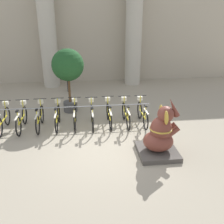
{
  "coord_description": "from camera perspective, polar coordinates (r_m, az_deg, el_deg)",
  "views": [
    {
      "loc": [
        -0.55,
        -6.98,
        4.12
      ],
      "look_at": [
        0.35,
        0.65,
        1.0
      ],
      "focal_mm": 40.0,
      "sensor_mm": 36.0,
      "label": 1
    }
  ],
  "objects": [
    {
      "name": "bicycle_6",
      "position": [
        9.62,
        -0.69,
        -0.57
      ],
      "size": [
        0.48,
        1.75,
        1.02
      ],
      "color": "black",
      "rests_on": "ground_plane"
    },
    {
      "name": "bicycle_3",
      "position": [
        9.64,
        -12.35,
        -1.05
      ],
      "size": [
        0.48,
        1.75,
        1.02
      ],
      "color": "black",
      "rests_on": "ground_plane"
    },
    {
      "name": "bicycle_5",
      "position": [
        9.54,
        -4.57,
        -0.84
      ],
      "size": [
        0.48,
        1.75,
        1.02
      ],
      "color": "black",
      "rests_on": "ground_plane"
    },
    {
      "name": "bike_rack",
      "position": [
        9.59,
        -8.54,
        0.58
      ],
      "size": [
        5.82,
        0.05,
        0.77
      ],
      "color": "gray",
      "rests_on": "ground_plane"
    },
    {
      "name": "ground_plane",
      "position": [
        8.13,
        -1.9,
        -8.39
      ],
      "size": [
        60.0,
        60.0,
        0.0
      ],
      "primitive_type": "plane",
      "color": "#9E937F"
    },
    {
      "name": "bicycle_7",
      "position": [
        9.66,
        3.18,
        -0.49
      ],
      "size": [
        0.48,
        1.75,
        1.02
      ],
      "color": "black",
      "rests_on": "ground_plane"
    },
    {
      "name": "elephant_statue",
      "position": [
        7.7,
        10.93,
        -5.38
      ],
      "size": [
        1.2,
        1.2,
        1.84
      ],
      "color": "#4C4742",
      "rests_on": "ground_plane"
    },
    {
      "name": "building_facade",
      "position": [
        15.63,
        -4.88,
        17.92
      ],
      "size": [
        20.0,
        0.2,
        6.0
      ],
      "color": "#B2A893",
      "rests_on": "ground_plane"
    },
    {
      "name": "bicycle_2",
      "position": [
        9.72,
        -16.17,
        -1.23
      ],
      "size": [
        0.48,
        1.75,
        1.02
      ],
      "color": "black",
      "rests_on": "ground_plane"
    },
    {
      "name": "bicycle_4",
      "position": [
        9.6,
        -8.47,
        -0.86
      ],
      "size": [
        0.48,
        1.75,
        1.02
      ],
      "color": "black",
      "rests_on": "ground_plane"
    },
    {
      "name": "person_pedestrian",
      "position": [
        13.77,
        -10.15,
        8.81
      ],
      "size": [
        0.23,
        0.47,
        1.72
      ],
      "color": "#28282D",
      "rests_on": "ground_plane"
    },
    {
      "name": "bicycle_1",
      "position": [
        9.83,
        -19.94,
        -1.45
      ],
      "size": [
        0.48,
        1.75,
        1.02
      ],
      "color": "black",
      "rests_on": "ground_plane"
    },
    {
      "name": "bicycle_8",
      "position": [
        9.78,
        6.95,
        -0.32
      ],
      "size": [
        0.48,
        1.75,
        1.02
      ],
      "color": "black",
      "rests_on": "ground_plane"
    },
    {
      "name": "bicycle_0",
      "position": [
        10.0,
        -23.58,
        -1.61
      ],
      "size": [
        0.48,
        1.75,
        1.02
      ],
      "color": "black",
      "rests_on": "ground_plane"
    },
    {
      "name": "column_left",
      "position": [
        14.77,
        -14.37,
        15.64
      ],
      "size": [
        1.16,
        1.16,
        5.16
      ],
      "color": "#BCB7A8",
      "rests_on": "ground_plane"
    },
    {
      "name": "potted_tree",
      "position": [
        10.65,
        -10.04,
        9.92
      ],
      "size": [
        1.34,
        1.34,
        2.72
      ],
      "color": "#4C4C4C",
      "rests_on": "ground_plane"
    },
    {
      "name": "column_right",
      "position": [
        14.95,
        4.93,
        16.28
      ],
      "size": [
        1.16,
        1.16,
        5.16
      ],
      "color": "#BCB7A8",
      "rests_on": "ground_plane"
    }
  ]
}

